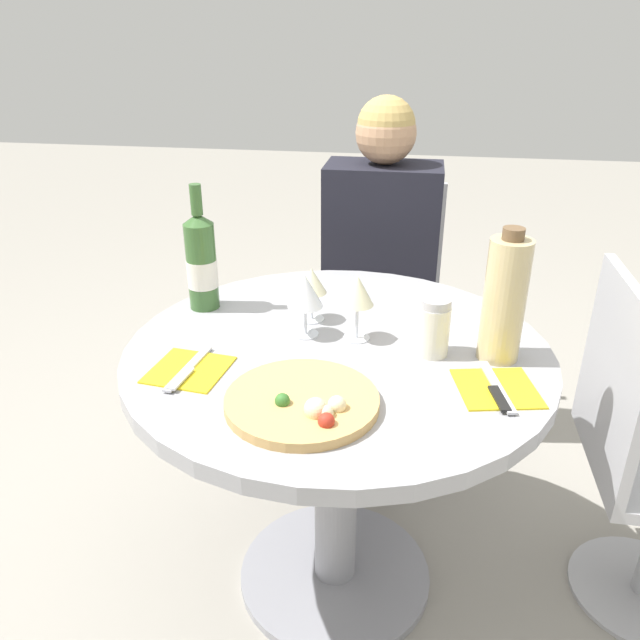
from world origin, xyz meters
TOP-DOWN VIEW (x-y plane):
  - ground_plane at (0.00, 0.00)m, footprint 12.00×12.00m
  - dining_table at (0.00, 0.00)m, footprint 0.94×0.94m
  - chair_behind_diner at (0.04, 0.82)m, footprint 0.41×0.41m
  - seated_diner at (0.04, 0.68)m, footprint 0.37×0.44m
  - pizza_large at (-0.03, -0.25)m, footprint 0.29×0.29m
  - wine_bottle at (-0.36, 0.16)m, footprint 0.07×0.07m
  - tall_carafe at (0.34, 0.01)m, footprint 0.09×0.09m
  - sugar_shaker at (0.20, -0.00)m, footprint 0.07×0.07m
  - wine_glass_front_right at (0.04, 0.05)m, footprint 0.07×0.07m
  - wine_glass_front_left at (-0.08, 0.05)m, footprint 0.08×0.08m
  - wine_glass_back_left at (-0.08, 0.13)m, footprint 0.07×0.07m
  - place_setting_left at (-0.29, -0.16)m, footprint 0.17×0.19m
  - place_setting_right at (0.33, -0.13)m, footprint 0.18×0.19m

SIDE VIEW (x-z plane):
  - ground_plane at x=0.00m, z-range 0.00..0.00m
  - chair_behind_diner at x=0.04m, z-range -0.01..0.84m
  - seated_diner at x=0.04m, z-range -0.06..1.10m
  - dining_table at x=0.00m, z-range 0.19..0.89m
  - place_setting_left at x=-0.29m, z-range 0.70..0.71m
  - place_setting_right at x=0.33m, z-range 0.70..0.71m
  - pizza_large at x=-0.03m, z-range 0.69..0.74m
  - sugar_shaker at x=0.20m, z-range 0.70..0.83m
  - wine_glass_back_left at x=-0.08m, z-range 0.73..0.86m
  - wine_glass_front_left at x=-0.08m, z-range 0.73..0.88m
  - wine_glass_front_right at x=0.04m, z-range 0.74..0.89m
  - wine_bottle at x=-0.36m, z-range 0.67..0.98m
  - tall_carafe at x=0.34m, z-range 0.69..0.98m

